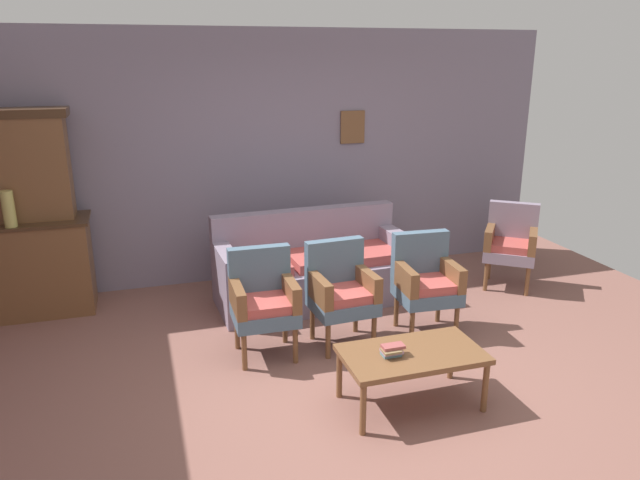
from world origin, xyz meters
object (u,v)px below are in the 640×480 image
Objects in this scene: coffee_table at (412,357)px; armchair_by_doorway at (341,289)px; armchair_near_couch_end at (263,298)px; armchair_near_cabinet at (425,279)px; floor_vase_by_wall at (514,238)px; side_cabinet at (31,267)px; book_stack_on_table at (392,350)px; vase_on_cabinet at (9,209)px; floral_couch at (313,270)px; wingback_chair_by_fireplace at (511,242)px.

armchair_by_doorway is at bearing 98.57° from coffee_table.
armchair_near_couch_end reaches higher than coffee_table.
floor_vase_by_wall is (1.91, 1.39, -0.19)m from armchair_near_cabinet.
coffee_table is at bearing -135.95° from floor_vase_by_wall.
armchair_near_couch_end is 1.00× the size of armchair_near_cabinet.
side_cabinet is 3.69m from book_stack_on_table.
vase_on_cabinet reaches higher than coffee_table.
armchair_near_couch_end is 0.90× the size of coffee_table.
floral_couch is (2.69, -0.51, -0.14)m from side_cabinet.
armchair_near_cabinet reaches higher than floor_vase_by_wall.
floral_couch is 1.23m from armchair_near_couch_end.
floral_couch is 2.21× the size of armchair_near_couch_end.
armchair_by_doorway is (2.64, -1.49, 0.03)m from side_cabinet.
coffee_table is at bearing -42.46° from side_cabinet.
vase_on_cabinet is 3.07m from armchair_by_doorway.
wingback_chair_by_fireplace is (4.83, -0.75, 0.03)m from side_cabinet.
vase_on_cabinet is 3.68m from book_stack_on_table.
floor_vase_by_wall is at bearing 22.31° from armchair_near_couch_end.
floral_couch is at bearing -6.71° from vase_on_cabinet.
armchair_near_couch_end is 1.28m from book_stack_on_table.
armchair_near_couch_end reaches higher than book_stack_on_table.
book_stack_on_table is at bearing -90.05° from armchair_by_doorway.
side_cabinet is 7.06× the size of book_stack_on_table.
armchair_near_couch_end is at bearing 121.99° from book_stack_on_table.
side_cabinet is 1.89× the size of floor_vase_by_wall.
book_stack_on_table is at bearing -91.25° from floral_couch.
armchair_near_cabinet is (0.80, -0.00, 0.00)m from armchair_by_doorway.
armchair_near_cabinet is at bearing -23.44° from side_cabinet.
book_stack_on_table is at bearing -176.30° from coffee_table.
coffee_table is (0.16, -1.08, -0.12)m from armchair_by_doorway.
vase_on_cabinet is 0.55× the size of floor_vase_by_wall.
floor_vase_by_wall is at bearing 51.62° from wingback_chair_by_fireplace.
coffee_table is at bearing -39.55° from vase_on_cabinet.
vase_on_cabinet reaches higher than side_cabinet.
floor_vase_by_wall is at bearing -1.07° from side_cabinet.
vase_on_cabinet is at bearing -179.10° from floor_vase_by_wall.
vase_on_cabinet is 0.37× the size of armchair_near_couch_end.
vase_on_cabinet is at bearing 147.39° from armchair_near_couch_end.
side_cabinet is 1.28× the size of wingback_chair_by_fireplace.
wingback_chair_by_fireplace is 0.90× the size of coffee_table.
floral_couch is 2.21× the size of armchair_near_cabinet.
book_stack_on_table is at bearing -126.61° from armchair_near_cabinet.
floor_vase_by_wall is (5.43, 0.09, -0.79)m from vase_on_cabinet.
book_stack_on_table is (-2.19, -1.82, -0.04)m from wingback_chair_by_fireplace.
floral_couch reaches higher than floor_vase_by_wall.
wingback_chair_by_fireplace reaches higher than book_stack_on_table.
armchair_near_cabinet is 1.35m from book_stack_on_table.
vase_on_cabinet is at bearing -112.65° from side_cabinet.
book_stack_on_table is (2.72, -2.39, -0.64)m from vase_on_cabinet.
vase_on_cabinet is 2.89m from floral_couch.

